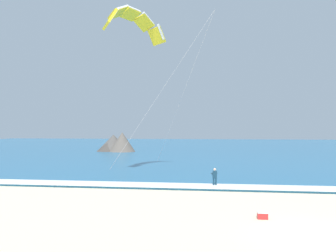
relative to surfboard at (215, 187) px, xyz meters
The scene contains 8 objects.
ground_plane 12.64m from the surfboard, 69.32° to the right, with size 200.00×200.00×0.00m, color beige.
sea 58.67m from the surfboard, 85.64° to the left, with size 200.00×120.00×0.20m, color teal.
surf_foam 4.50m from the surfboard, ahead, with size 200.00×2.35×0.04m, color white.
surfboard is the anchor object (origin of this frame).
kitesurfer 0.91m from the surfboard, 100.35° to the left, with size 0.58×0.58×1.69m.
kite_primary 18.99m from the surfboard, 149.31° to the left, with size 10.76×8.12×16.47m.
headland_left 44.03m from the surfboard, 117.52° to the left, with size 9.08×8.52×4.29m.
cooler_box 9.46m from the surfboard, 74.89° to the right, with size 0.58×0.38×0.40m.
Camera 1 is at (-5.05, -15.72, 5.09)m, focal length 33.99 mm.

